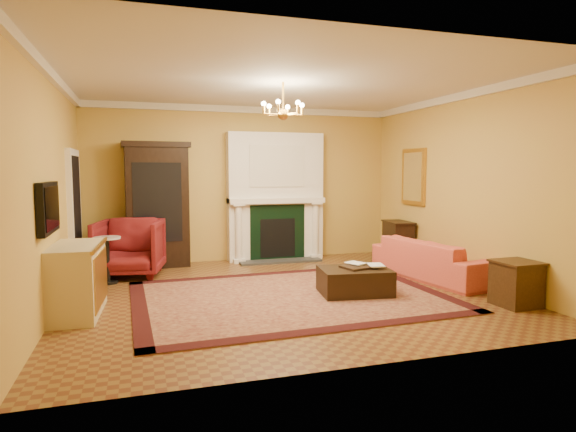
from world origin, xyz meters
name	(u,v)px	position (x,y,z in m)	size (l,w,h in m)	color
floor	(283,293)	(0.00, 0.00, -0.01)	(6.00, 5.50, 0.02)	brown
ceiling	(283,81)	(0.00, 0.00, 3.01)	(6.00, 5.50, 0.02)	silver
wall_back	(244,184)	(0.00, 2.76, 1.50)	(6.00, 0.02, 3.00)	#BD9044
wall_front	(372,201)	(0.00, -2.76, 1.50)	(6.00, 0.02, 3.00)	#BD9044
wall_left	(51,192)	(-3.01, 0.00, 1.50)	(0.02, 5.50, 3.00)	#BD9044
wall_right	(463,187)	(3.01, 0.00, 1.50)	(0.02, 5.50, 3.00)	#BD9044
fireplace	(275,200)	(0.60, 2.57, 1.19)	(1.90, 0.70, 2.50)	white
crown_molding	(266,96)	(0.00, 0.96, 2.94)	(6.00, 5.50, 0.12)	silver
doorway	(75,216)	(-2.95, 1.70, 1.05)	(0.08, 1.05, 2.10)	silver
tv_panel	(49,208)	(-2.95, -0.60, 1.35)	(0.09, 0.95, 0.58)	black
gilt_mirror	(413,177)	(2.97, 1.40, 1.65)	(0.06, 0.76, 1.05)	gold
chandelier	(283,110)	(0.00, 0.00, 2.61)	(0.63, 0.55, 0.53)	gold
oriental_rug	(290,296)	(0.02, -0.26, 0.01)	(4.25, 3.19, 0.02)	#4A0F13
china_cabinet	(157,208)	(-1.66, 2.49, 1.09)	(1.09, 0.50, 2.18)	black
wingback_armchair	(130,245)	(-2.15, 1.78, 0.53)	(1.03, 0.96, 1.06)	maroon
pedestal_table	(108,256)	(-2.47, 1.35, 0.43)	(0.41, 0.41, 0.74)	black
commode	(76,280)	(-2.73, -0.29, 0.44)	(0.55, 1.17, 0.87)	tan
coral_sofa	(434,252)	(2.62, 0.16, 0.43)	(2.20, 0.64, 0.86)	#D95D44
end_table	(516,285)	(2.72, -1.55, 0.28)	(0.49, 0.49, 0.57)	#39220F
console_table	(398,242)	(2.78, 1.59, 0.38)	(0.39, 0.69, 0.76)	black
leather_ottoman	(355,281)	(0.94, -0.41, 0.20)	(0.97, 0.71, 0.36)	black
ottoman_tray	(359,267)	(1.01, -0.39, 0.39)	(0.45, 0.35, 0.03)	black
book_a	(351,256)	(0.93, -0.32, 0.55)	(0.20, 0.03, 0.27)	gray
book_b	(369,256)	(1.14, -0.45, 0.55)	(0.21, 0.02, 0.29)	gray
topiary_left	(249,185)	(0.05, 2.53, 1.49)	(0.18, 0.18, 0.47)	gray
topiary_right	(305,185)	(1.21, 2.53, 1.47)	(0.16, 0.16, 0.44)	gray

